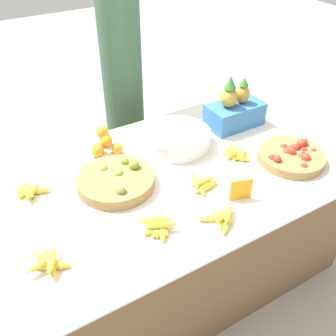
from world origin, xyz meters
name	(u,v)px	position (x,y,z in m)	size (l,w,h in m)	color
ground_plane	(168,261)	(0.00, 0.00, 0.00)	(12.00, 12.00, 0.00)	#A39E93
market_table	(168,222)	(0.00, 0.00, 0.35)	(1.83, 1.19, 0.70)	brown
lime_bowl	(116,181)	(-0.28, 0.06, 0.73)	(0.40, 0.40, 0.11)	olive
tomato_basket	(292,156)	(0.67, -0.24, 0.73)	(0.37, 0.37, 0.09)	olive
orange_pile	(104,143)	(-0.19, 0.40, 0.75)	(0.18, 0.19, 0.13)	orange
metal_bowl	(177,139)	(0.20, 0.23, 0.75)	(0.40, 0.40, 0.09)	silver
price_sign	(241,190)	(0.21, -0.35, 0.76)	(0.11, 0.04, 0.12)	orange
produce_crate	(234,110)	(0.64, 0.24, 0.81)	(0.35, 0.20, 0.35)	#3370B7
banana_bunch_back_center	(29,191)	(-0.68, 0.23, 0.72)	(0.18, 0.17, 0.05)	gold
banana_bunch_middle_right	(159,227)	(-0.25, -0.33, 0.72)	(0.16, 0.16, 0.06)	gold
banana_bunch_front_center	(49,262)	(-0.73, -0.27, 0.72)	(0.18, 0.19, 0.06)	gold
banana_bunch_middle_left	(203,184)	(0.10, -0.18, 0.72)	(0.16, 0.18, 0.06)	gold
banana_bunch_front_left	(235,154)	(0.42, -0.05, 0.72)	(0.15, 0.20, 0.06)	gold
banana_bunch_front_right	(223,218)	(0.04, -0.43, 0.72)	(0.19, 0.17, 0.05)	gold
vendor_person	(123,84)	(0.21, 0.98, 0.80)	(0.29, 0.29, 1.70)	#385B42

